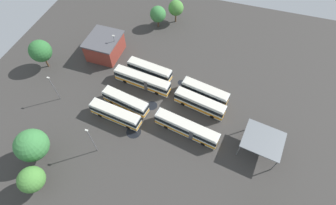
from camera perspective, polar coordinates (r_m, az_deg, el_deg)
ground_plane at (r=59.11m, az=-1.35°, el=-1.03°), size 94.08×94.08×0.00m
bus_row0_slot0 at (r=59.95m, az=8.39°, el=2.35°), size 11.57×4.62×3.57m
bus_row0_slot1 at (r=57.86m, az=7.23°, el=-0.18°), size 12.22×4.71×3.57m
bus_row0_slot3 at (r=54.07m, az=4.29°, el=-5.86°), size 14.55×4.98×3.57m
bus_row1_slot0 at (r=63.97m, az=-4.20°, el=7.33°), size 11.73×4.06×3.57m
bus_row1_slot1 at (r=61.87m, az=-5.84°, el=4.99°), size 14.54×4.19×3.57m
bus_row1_slot3 at (r=58.52m, az=-9.63°, el=0.23°), size 11.45×4.52×3.57m
bus_row1_slot4 at (r=56.97m, az=-11.87°, el=-2.61°), size 12.11×3.97×3.57m
depot_building at (r=70.86m, az=-14.17°, el=12.30°), size 8.44×9.45×5.44m
maintenance_shelter at (r=53.62m, az=20.86°, el=-7.99°), size 8.85×8.22×4.27m
lamp_post_by_building at (r=68.37m, az=-11.87°, el=12.59°), size 0.56×0.28×7.41m
lamp_post_near_entrance at (r=62.66m, az=-24.51°, el=3.12°), size 0.56×0.28×7.85m
lamp_post_far_corner at (r=51.49m, az=-16.94°, el=-8.15°), size 0.56×0.28×8.84m
tree_south_edge at (r=77.20m, az=-2.30°, el=19.43°), size 4.64×4.64×6.57m
tree_northeast at (r=54.82m, az=-28.58°, el=-8.53°), size 6.33×6.33×8.48m
tree_east_edge at (r=52.87m, az=-28.62°, el=-15.12°), size 4.77×4.77×6.73m
tree_northwest at (r=71.06m, az=-27.04°, el=10.39°), size 5.51×5.51×8.17m
tree_west_edge at (r=78.80m, az=1.82°, el=20.69°), size 4.48×4.48×6.98m
puddle_between_rows at (r=56.14m, az=-7.83°, el=-6.65°), size 3.28×3.28×0.01m
puddle_front_lane at (r=63.66m, az=2.99°, el=4.53°), size 1.72×1.72×0.01m
puddle_near_shelter at (r=63.13m, az=5.39°, el=3.73°), size 2.62×2.62×0.01m
puddle_back_corner at (r=59.44m, az=-3.67°, el=-0.70°), size 2.57×2.57×0.01m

